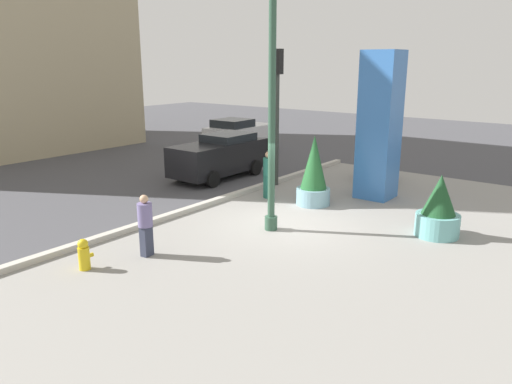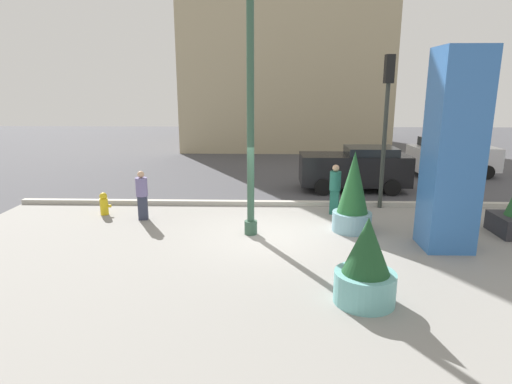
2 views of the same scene
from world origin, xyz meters
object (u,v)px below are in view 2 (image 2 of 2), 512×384
at_px(potted_plant_near_right, 353,196).
at_px(car_curb_east, 451,157).
at_px(potted_plant_curbside, 366,266).
at_px(pedestrian_by_curb, 142,193).
at_px(art_pillar_blue, 453,152).
at_px(car_passing_lane, 355,168).
at_px(lamp_post, 250,104).
at_px(traffic_light_corner, 387,108).
at_px(pedestrian_crossing, 335,187).
at_px(fire_hydrant, 104,204).

height_order(potted_plant_near_right, car_curb_east, potted_plant_near_right).
distance_m(potted_plant_curbside, pedestrian_by_curb, 7.78).
xyz_separation_m(art_pillar_blue, potted_plant_curbside, (-2.70, -3.03, -1.76)).
xyz_separation_m(art_pillar_blue, pedestrian_by_curb, (-8.51, 2.15, -1.65)).
bearing_deg(car_passing_lane, art_pillar_blue, -80.31).
distance_m(potted_plant_near_right, car_passing_lane, 5.24).
xyz_separation_m(lamp_post, traffic_light_corner, (4.36, 2.91, -0.23)).
relative_size(potted_plant_near_right, pedestrian_crossing, 1.41).
xyz_separation_m(potted_plant_near_right, car_passing_lane, (1.06, 5.13, -0.13)).
distance_m(traffic_light_corner, car_passing_lane, 3.62).
xyz_separation_m(traffic_light_corner, pedestrian_by_curb, (-7.80, -1.63, -2.54)).
xyz_separation_m(potted_plant_near_right, pedestrian_by_curb, (-6.36, 0.90, -0.18)).
distance_m(potted_plant_near_right, car_curb_east, 10.40).
distance_m(potted_plant_curbside, pedestrian_crossing, 5.97).
bearing_deg(lamp_post, potted_plant_near_right, 7.39).
relative_size(traffic_light_corner, car_passing_lane, 1.19).
bearing_deg(pedestrian_crossing, potted_plant_near_right, -81.23).
distance_m(art_pillar_blue, potted_plant_near_right, 2.89).
xyz_separation_m(lamp_post, pedestrian_crossing, (2.65, 2.05, -2.71)).
distance_m(potted_plant_near_right, potted_plant_curbside, 4.33).
bearing_deg(car_passing_lane, pedestrian_crossing, -110.90).
bearing_deg(potted_plant_near_right, lamp_post, -172.61).
xyz_separation_m(potted_plant_curbside, car_passing_lane, (1.61, 9.41, 0.16)).
bearing_deg(car_curb_east, potted_plant_near_right, -126.58).
bearing_deg(fire_hydrant, car_curb_east, 26.48).
bearing_deg(pedestrian_by_curb, fire_hydrant, 160.96).
bearing_deg(pedestrian_crossing, fire_hydrant, -177.82).
relative_size(car_passing_lane, pedestrian_crossing, 2.58).
xyz_separation_m(lamp_post, car_passing_lane, (3.97, 5.51, -2.72)).
distance_m(potted_plant_curbside, car_curb_east, 14.33).
bearing_deg(art_pillar_blue, car_passing_lane, 99.69).
xyz_separation_m(potted_plant_curbside, pedestrian_by_curb, (-5.81, 5.18, 0.11)).
distance_m(art_pillar_blue, pedestrian_by_curb, 8.93).
bearing_deg(art_pillar_blue, traffic_light_corner, 100.54).
bearing_deg(lamp_post, art_pillar_blue, -9.80).
distance_m(pedestrian_crossing, pedestrian_by_curb, 6.15).
bearing_deg(pedestrian_crossing, lamp_post, -142.28).
height_order(art_pillar_blue, car_curb_east, art_pillar_blue).
xyz_separation_m(car_curb_east, pedestrian_crossing, (-6.46, -6.68, 0.03)).
xyz_separation_m(lamp_post, pedestrian_by_curb, (-3.45, 1.28, -2.77)).
height_order(art_pillar_blue, car_passing_lane, art_pillar_blue).
bearing_deg(lamp_post, pedestrian_by_curb, 159.69).
xyz_separation_m(potted_plant_near_right, traffic_light_corner, (1.45, 2.53, 2.36)).
distance_m(art_pillar_blue, car_passing_lane, 6.67).
distance_m(car_curb_east, pedestrian_crossing, 9.29).
distance_m(art_pillar_blue, pedestrian_crossing, 4.11).
bearing_deg(fire_hydrant, pedestrian_crossing, 2.18).
height_order(potted_plant_curbside, pedestrian_by_curb, potted_plant_curbside).
relative_size(traffic_light_corner, car_curb_east, 1.32).
distance_m(lamp_post, car_curb_east, 12.91).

